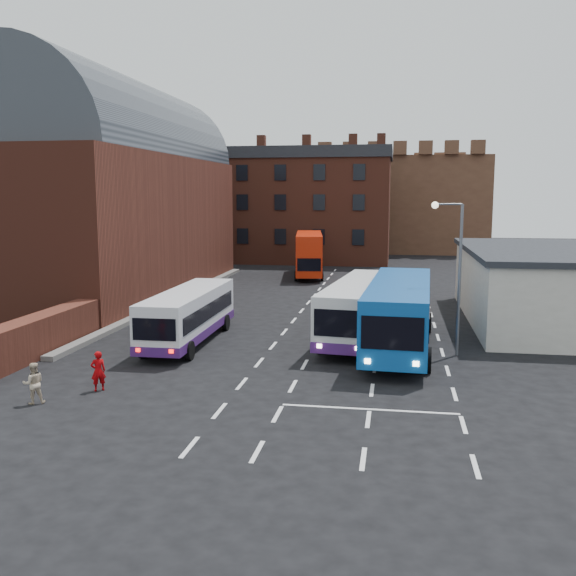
% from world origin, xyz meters
% --- Properties ---
extents(ground, '(180.00, 180.00, 0.00)m').
position_xyz_m(ground, '(0.00, 0.00, 0.00)').
color(ground, black).
extents(railway_station, '(12.00, 28.00, 16.00)m').
position_xyz_m(railway_station, '(-15.50, 21.00, 7.64)').
color(railway_station, '#602B1E').
rests_on(railway_station, ground).
extents(forecourt_wall, '(1.20, 10.00, 1.80)m').
position_xyz_m(forecourt_wall, '(-10.20, 2.00, 0.90)').
color(forecourt_wall, '#602B1E').
rests_on(forecourt_wall, ground).
extents(cream_building, '(10.40, 16.40, 4.25)m').
position_xyz_m(cream_building, '(15.00, 14.00, 2.16)').
color(cream_building, beige).
rests_on(cream_building, ground).
extents(brick_terrace, '(22.00, 10.00, 11.00)m').
position_xyz_m(brick_terrace, '(-6.00, 46.00, 5.50)').
color(brick_terrace, brown).
rests_on(brick_terrace, ground).
extents(castle_keep, '(22.00, 22.00, 12.00)m').
position_xyz_m(castle_keep, '(6.00, 66.00, 6.00)').
color(castle_keep, brown).
rests_on(castle_keep, ground).
extents(bus_white_outbound, '(2.47, 9.51, 2.59)m').
position_xyz_m(bus_white_outbound, '(-4.22, 5.66, 1.53)').
color(bus_white_outbound, silver).
rests_on(bus_white_outbound, ground).
extents(bus_white_inbound, '(3.63, 10.93, 2.93)m').
position_xyz_m(bus_white_inbound, '(4.04, 7.76, 1.73)').
color(bus_white_inbound, silver).
rests_on(bus_white_inbound, ground).
extents(bus_blue, '(3.44, 11.94, 3.22)m').
position_xyz_m(bus_blue, '(6.00, 5.84, 1.90)').
color(bus_blue, '#0D4B9A').
rests_on(bus_blue, ground).
extents(bus_red_double, '(3.48, 9.88, 3.87)m').
position_xyz_m(bus_red_double, '(-1.85, 32.34, 2.06)').
color(bus_red_double, red).
rests_on(bus_red_double, ground).
extents(street_lamp, '(1.41, 0.39, 6.94)m').
position_xyz_m(street_lamp, '(8.36, 5.06, 4.19)').
color(street_lamp, slate).
rests_on(street_lamp, ground).
extents(pedestrian_red, '(0.66, 0.63, 1.51)m').
position_xyz_m(pedestrian_red, '(-5.05, -2.54, 0.75)').
color(pedestrian_red, '#9F0407').
rests_on(pedestrian_red, ground).
extents(pedestrian_beige, '(0.90, 0.86, 1.47)m').
position_xyz_m(pedestrian_beige, '(-6.59, -4.32, 0.74)').
color(pedestrian_beige, '#C1AC8E').
rests_on(pedestrian_beige, ground).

